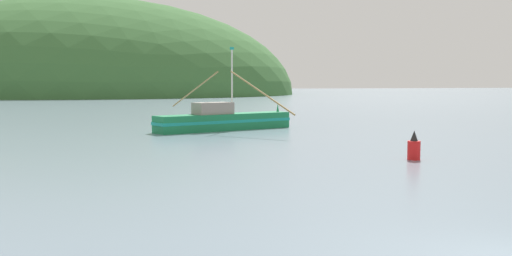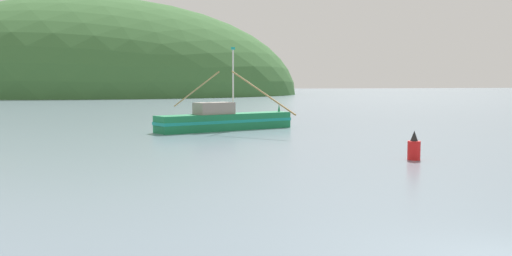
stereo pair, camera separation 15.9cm
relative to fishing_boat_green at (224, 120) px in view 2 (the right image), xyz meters
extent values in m
ellipsoid|color=#386633|center=(-14.28, 129.50, -0.79)|extent=(120.03, 96.02, 55.54)
cube|color=#197A47|center=(0.10, 0.04, -0.15)|extent=(11.30, 6.02, 1.27)
cube|color=teal|center=(0.10, 0.04, -0.09)|extent=(11.41, 6.08, 0.23)
cone|color=#197A47|center=(4.98, 2.01, 0.83)|extent=(0.26, 0.26, 0.70)
cube|color=gray|center=(-0.88, -0.35, 0.93)|extent=(3.29, 2.53, 0.90)
cylinder|color=silver|center=(0.76, 0.31, 2.95)|extent=(0.12, 0.12, 4.92)
cube|color=teal|center=(0.76, 0.31, 5.53)|extent=(0.35, 0.16, 0.20)
cylinder|color=#997F4C|center=(-1.64, 4.38, 2.25)|extent=(2.92, 7.01, 3.05)
cylinder|color=#997F4C|center=(1.85, -4.29, 2.25)|extent=(2.92, 7.01, 3.05)
cylinder|color=red|center=(5.67, -18.63, -0.33)|extent=(0.61, 0.61, 0.91)
cone|color=black|center=(5.67, -18.63, 0.37)|extent=(0.37, 0.37, 0.50)
camera|label=1|loc=(-8.28, -42.74, 2.93)|focal=39.58mm
camera|label=2|loc=(-8.13, -42.78, 2.93)|focal=39.58mm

